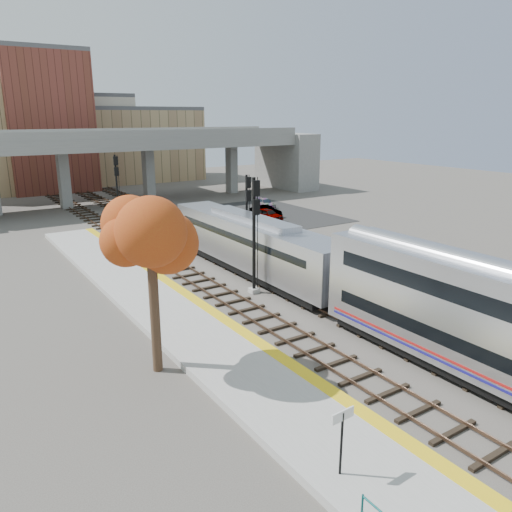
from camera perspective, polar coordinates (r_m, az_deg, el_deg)
ground at (r=28.93m, az=8.40°, el=-7.29°), size 160.00×160.00×0.00m
platform at (r=25.03m, az=-4.38°, el=-10.55°), size 4.50×60.00×0.35m
yellow_strip at (r=25.82m, az=-0.64°, el=-9.20°), size 0.70×60.00×0.01m
tracks at (r=38.98m, az=-2.72°, el=-0.88°), size 10.70×95.00×0.25m
overpass at (r=68.86m, az=-13.92°, el=10.84°), size 54.00×12.00×9.50m
buildings_far at (r=88.48m, az=-21.12°, el=12.61°), size 43.00×21.00×20.60m
parking_lot at (r=58.51m, az=0.61°, el=4.75°), size 14.00×18.00×0.04m
locomotive at (r=36.12m, az=-0.42°, el=1.41°), size 3.02×19.05×4.10m
signal_mast_near at (r=31.76m, az=-0.17°, el=2.30°), size 0.60×0.64×7.56m
signal_mast_mid at (r=40.13m, az=-1.02°, el=4.35°), size 0.60×0.64×6.74m
signal_mast_far at (r=56.27m, az=-15.57°, el=7.43°), size 0.60×0.64×7.20m
station_sign at (r=16.43m, az=9.82°, el=-18.90°), size 0.90×0.09×2.27m
tree at (r=21.69m, az=-11.98°, el=1.83°), size 3.60×3.60×8.30m
car_a at (r=55.23m, az=1.37°, el=4.78°), size 2.18×4.00×1.29m
car_b at (r=57.16m, az=1.13°, el=5.14°), size 2.52×4.03×1.25m
car_c at (r=62.94m, az=1.03°, el=6.07°), size 1.80×3.91×1.11m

